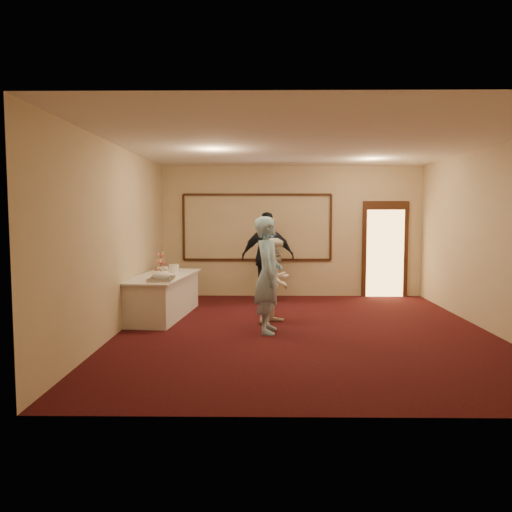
# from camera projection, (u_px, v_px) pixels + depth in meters

# --- Properties ---
(floor) EXTENTS (7.00, 7.00, 0.00)m
(floor) POSITION_uv_depth(u_px,v_px,m) (304.00, 331.00, 8.16)
(floor) COLOR black
(floor) RESTS_ON ground
(room_walls) EXTENTS (6.04, 7.04, 3.02)m
(room_walls) POSITION_uv_depth(u_px,v_px,m) (305.00, 206.00, 7.99)
(room_walls) COLOR beige
(room_walls) RESTS_ON floor
(wall_molding) EXTENTS (3.45, 0.04, 1.55)m
(wall_molding) POSITION_uv_depth(u_px,v_px,m) (257.00, 227.00, 11.49)
(wall_molding) COLOR #331B0F
(wall_molding) RESTS_ON room_walls
(doorway) EXTENTS (1.05, 0.07, 2.20)m
(doorway) POSITION_uv_depth(u_px,v_px,m) (385.00, 250.00, 11.48)
(doorway) COLOR #331B0F
(doorway) RESTS_ON floor
(buffet_table) EXTENTS (1.16, 2.45, 0.77)m
(buffet_table) POSITION_uv_depth(u_px,v_px,m) (162.00, 296.00, 9.28)
(buffet_table) COLOR silver
(buffet_table) RESTS_ON floor
(pavlova_tray) EXTENTS (0.39, 0.55, 0.19)m
(pavlova_tray) POSITION_uv_depth(u_px,v_px,m) (161.00, 277.00, 8.39)
(pavlova_tray) COLOR silver
(pavlova_tray) RESTS_ON buffet_table
(cupcake_stand) EXTENTS (0.28, 0.28, 0.40)m
(cupcake_stand) POSITION_uv_depth(u_px,v_px,m) (161.00, 263.00, 10.15)
(cupcake_stand) COLOR #D34458
(cupcake_stand) RESTS_ON buffet_table
(plate_stack_a) EXTENTS (0.17, 0.17, 0.14)m
(plate_stack_a) POSITION_uv_depth(u_px,v_px,m) (163.00, 271.00, 9.33)
(plate_stack_a) COLOR white
(plate_stack_a) RESTS_ON buffet_table
(plate_stack_b) EXTENTS (0.20, 0.20, 0.17)m
(plate_stack_b) POSITION_uv_depth(u_px,v_px,m) (174.00, 268.00, 9.63)
(plate_stack_b) COLOR white
(plate_stack_b) RESTS_ON buffet_table
(tart) EXTENTS (0.26, 0.26, 0.05)m
(tart) POSITION_uv_depth(u_px,v_px,m) (165.00, 276.00, 8.91)
(tart) COLOR white
(tart) RESTS_ON buffet_table
(man) EXTENTS (0.48, 0.70, 1.86)m
(man) POSITION_uv_depth(u_px,v_px,m) (268.00, 275.00, 7.96)
(man) COLOR #94C6E7
(man) RESTS_ON floor
(woman) EXTENTS (0.86, 0.91, 1.49)m
(woman) POSITION_uv_depth(u_px,v_px,m) (276.00, 281.00, 8.68)
(woman) COLOR white
(woman) RESTS_ON floor
(guest) EXTENTS (1.17, 0.54, 1.95)m
(guest) POSITION_uv_depth(u_px,v_px,m) (268.00, 257.00, 10.83)
(guest) COLOR black
(guest) RESTS_ON floor
(camera_flash) EXTENTS (0.07, 0.04, 0.05)m
(camera_flash) POSITION_uv_depth(u_px,v_px,m) (273.00, 233.00, 10.64)
(camera_flash) COLOR white
(camera_flash) RESTS_ON guest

